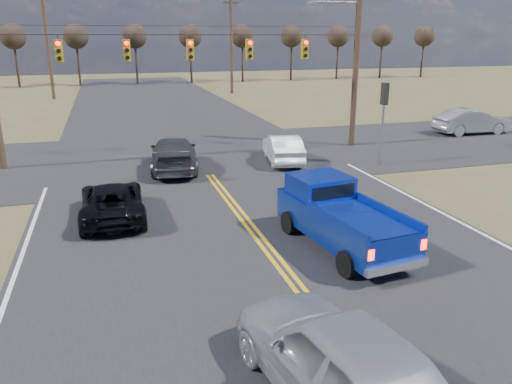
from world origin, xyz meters
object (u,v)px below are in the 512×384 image
object	(u,v)px
pickup_truck	(339,217)
black_suv	(112,201)
dgrey_car_queue	(174,154)
silver_suv	(343,363)
white_car_queue	(283,148)
cross_car_east_near	(472,121)

from	to	relation	value
pickup_truck	black_suv	bearing A→B (deg)	138.49
pickup_truck	dgrey_car_queue	bearing A→B (deg)	101.66
pickup_truck	dgrey_car_queue	size ratio (longest dim) A/B	1.01
silver_suv	black_suv	xyz separation A→B (m)	(-3.44, 10.49, -0.24)
black_suv	white_car_queue	distance (m)	10.06
pickup_truck	cross_car_east_near	world-z (taller)	pickup_truck
pickup_truck	white_car_queue	distance (m)	10.36
silver_suv	dgrey_car_queue	distance (m)	16.37
silver_suv	dgrey_car_queue	size ratio (longest dim) A/B	0.98
pickup_truck	white_car_queue	size ratio (longest dim) A/B	1.25
silver_suv	white_car_queue	distance (m)	17.00
pickup_truck	black_suv	size ratio (longest dim) A/B	1.17
white_car_queue	black_suv	bearing A→B (deg)	44.96
dgrey_car_queue	cross_car_east_near	distance (m)	19.60
silver_suv	black_suv	size ratio (longest dim) A/B	1.14
dgrey_car_queue	cross_car_east_near	bearing A→B (deg)	-162.73
pickup_truck	black_suv	xyz separation A→B (m)	(-6.31, 4.36, -0.30)
silver_suv	cross_car_east_near	world-z (taller)	silver_suv
pickup_truck	silver_suv	world-z (taller)	pickup_truck
silver_suv	cross_car_east_near	bearing A→B (deg)	-142.44
silver_suv	white_car_queue	size ratio (longest dim) A/B	1.21
pickup_truck	cross_car_east_near	size ratio (longest dim) A/B	1.09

